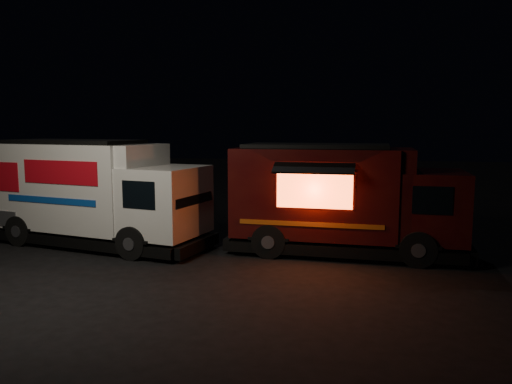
% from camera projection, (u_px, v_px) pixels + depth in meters
% --- Properties ---
extents(ground, '(80.00, 80.00, 0.00)m').
position_uv_depth(ground, '(169.00, 258.00, 12.88)').
color(ground, black).
rests_on(ground, ground).
extents(white_truck, '(6.93, 3.62, 2.99)m').
position_uv_depth(white_truck, '(99.00, 193.00, 14.16)').
color(white_truck, silver).
rests_on(white_truck, ground).
extents(red_truck, '(6.36, 2.62, 2.91)m').
position_uv_depth(red_truck, '(347.00, 199.00, 13.23)').
color(red_truck, '#360C09').
rests_on(red_truck, ground).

